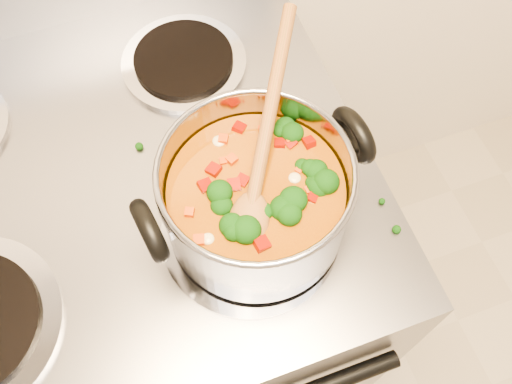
% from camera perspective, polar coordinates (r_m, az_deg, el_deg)
% --- Properties ---
extents(electric_range, '(0.76, 0.69, 1.08)m').
position_cam_1_polar(electric_range, '(1.22, -10.98, -9.10)').
color(electric_range, gray).
rests_on(electric_range, ground).
extents(stockpot, '(0.29, 0.23, 0.14)m').
position_cam_1_polar(stockpot, '(0.68, -0.00, -0.63)').
color(stockpot, '#96969D').
rests_on(stockpot, electric_range).
extents(wooden_spoon, '(0.18, 0.27, 0.11)m').
position_cam_1_polar(wooden_spoon, '(0.65, 0.36, 2.76)').
color(wooden_spoon, brown).
rests_on(wooden_spoon, stockpot).
extents(cooktop_crumbs, '(0.20, 0.13, 0.01)m').
position_cam_1_polar(cooktop_crumbs, '(0.77, -9.23, 0.15)').
color(cooktop_crumbs, black).
rests_on(cooktop_crumbs, electric_range).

